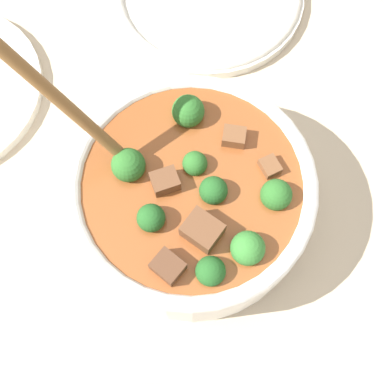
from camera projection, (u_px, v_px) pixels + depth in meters
name	position (u px, v px, depth m)	size (l,w,h in m)	color
ground_plane	(192.00, 209.00, 0.55)	(4.00, 4.00, 0.00)	#C6B293
stew_bowl	(192.00, 194.00, 0.50)	(0.28, 0.25, 0.26)	white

